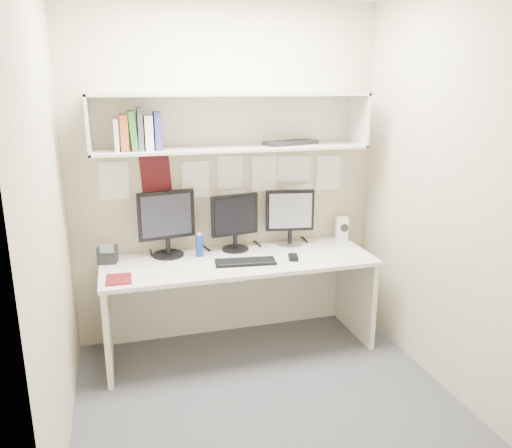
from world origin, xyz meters
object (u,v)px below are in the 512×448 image
object	(u,v)px
monitor_left	(167,221)
keyboard	(245,262)
maroon_notebook	(119,279)
monitor_right	(290,215)
monitor_center	(235,220)
desk	(239,304)
desk_phone	(107,255)
speaker	(342,228)

from	to	relation	value
monitor_left	keyboard	xyz separation A→B (m)	(0.52, -0.33, -0.26)
monitor_left	maroon_notebook	distance (m)	0.62
keyboard	maroon_notebook	bearing A→B (deg)	-167.59
maroon_notebook	monitor_right	bearing A→B (deg)	19.05
monitor_center	keyboard	world-z (taller)	monitor_center
monitor_right	desk	bearing A→B (deg)	-145.29
monitor_center	maroon_notebook	distance (m)	1.01
monitor_right	maroon_notebook	bearing A→B (deg)	-152.83
monitor_left	keyboard	world-z (taller)	monitor_left
desk_phone	maroon_notebook	bearing A→B (deg)	-69.02
keyboard	speaker	distance (m)	0.99
monitor_center	keyboard	distance (m)	0.40
desk	monitor_right	world-z (taller)	monitor_right
monitor_center	speaker	xyz separation A→B (m)	(0.92, 0.01, -0.15)
keyboard	maroon_notebook	xyz separation A→B (m)	(-0.89, -0.08, -0.01)
monitor_center	monitor_right	size ratio (longest dim) A/B	0.98
desk	maroon_notebook	xyz separation A→B (m)	(-0.87, -0.20, 0.37)
desk	maroon_notebook	world-z (taller)	maroon_notebook
monitor_center	desk_phone	world-z (taller)	monitor_center
desk	speaker	distance (m)	1.07
monitor_left	desk_phone	bearing A→B (deg)	175.73
monitor_left	maroon_notebook	xyz separation A→B (m)	(-0.37, -0.42, -0.26)
desk	desk_phone	bearing A→B (deg)	169.32
desk	desk_phone	xyz separation A→B (m)	(-0.94, 0.18, 0.43)
maroon_notebook	monitor_left	bearing A→B (deg)	50.10
desk_phone	desk	bearing A→B (deg)	-0.13
monitor_left	speaker	size ratio (longest dim) A/B	2.57
monitor_left	maroon_notebook	world-z (taller)	monitor_left
desk	desk_phone	world-z (taller)	desk_phone
monitor_center	desk_phone	distance (m)	0.98
desk	maroon_notebook	size ratio (longest dim) A/B	9.96
monitor_left	keyboard	distance (m)	0.67
maroon_notebook	desk	bearing A→B (deg)	14.62
monitor_left	monitor_right	xyz separation A→B (m)	(0.97, 0.00, -0.02)
speaker	desk_phone	size ratio (longest dim) A/B	1.22
monitor_right	speaker	world-z (taller)	monitor_right
keyboard	desk_phone	xyz separation A→B (m)	(-0.96, 0.29, 0.05)
desk	speaker	size ratio (longest dim) A/B	10.36
monitor_center	speaker	distance (m)	0.93
monitor_center	keyboard	size ratio (longest dim) A/B	1.01
monitor_center	speaker	size ratio (longest dim) A/B	2.28
maroon_notebook	desk_phone	distance (m)	0.38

